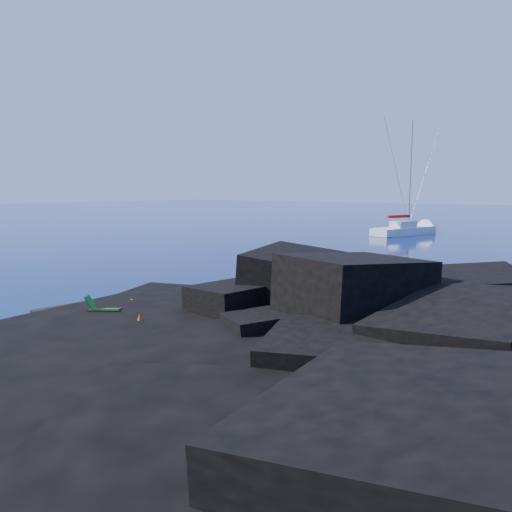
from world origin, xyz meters
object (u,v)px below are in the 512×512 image
(sailboat, at_px, (405,235))
(deck_chair, at_px, (105,305))
(sunbather, at_px, (123,301))
(marker_cone, at_px, (140,320))

(sailboat, relative_size, deck_chair, 10.14)
(sailboat, xyz_separation_m, sunbather, (6.28, -49.13, 0.52))
(sailboat, xyz_separation_m, deck_chair, (7.61, -51.00, 0.86))
(sunbather, height_order, marker_cone, marker_cone)
(sailboat, relative_size, marker_cone, 27.52)
(deck_chair, bearing_deg, sunbather, 87.40)
(deck_chair, relative_size, sunbather, 0.88)
(sailboat, height_order, marker_cone, sailboat)
(deck_chair, xyz_separation_m, sunbather, (-1.33, 1.88, -0.33))
(deck_chair, distance_m, sunbather, 2.32)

